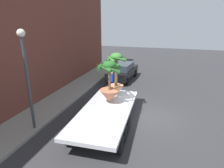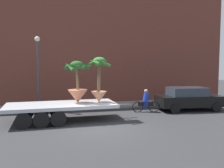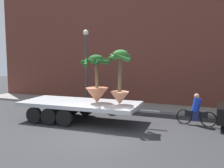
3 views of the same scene
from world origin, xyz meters
name	(u,v)px [view 1 (image 1 of 3)]	position (x,y,z in m)	size (l,w,h in m)	color
ground_plane	(148,116)	(0.00, 0.00, 0.00)	(60.00, 60.00, 0.00)	#2D2D30
sidewalk	(56,102)	(0.00, 6.10, 0.07)	(24.00, 2.20, 0.15)	gray
building_facade	(26,32)	(0.00, 7.80, 4.63)	(24.00, 1.20, 9.26)	brown
flatbed_trailer	(105,115)	(-2.04, 1.94, 0.77)	(7.00, 2.74, 0.98)	#B7BABF
potted_palm_rear	(109,85)	(-0.91, 2.04, 1.98)	(1.49, 1.46, 2.35)	#B26647
potted_palm_middle	(116,75)	(0.32, 2.02, 2.21)	(1.25, 1.31, 2.57)	tan
cyclist	(112,82)	(3.67, 3.34, 0.67)	(1.84, 0.38, 1.54)	black
parked_car	(123,71)	(6.74, 3.21, 0.83)	(4.55, 2.14, 1.58)	black
street_lamp	(26,68)	(-3.23, 5.30, 3.23)	(0.36, 0.36, 4.83)	#383D42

